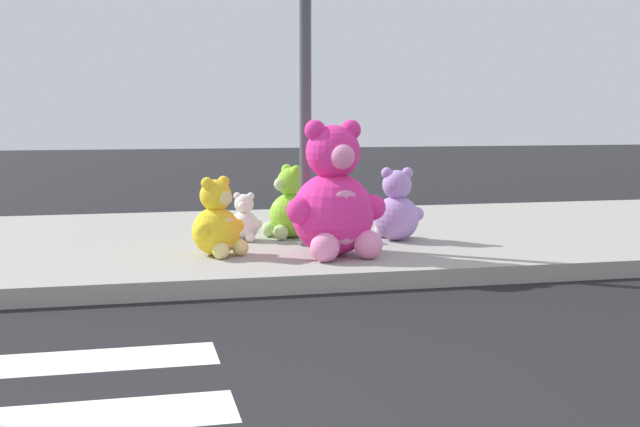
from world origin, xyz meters
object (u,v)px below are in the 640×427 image
Objects in this scene: sign_pole at (305,62)px; plush_lavender at (396,211)px; plush_yellow at (218,224)px; plush_pink_large at (334,202)px; plush_white at (244,221)px; plush_lime at (290,208)px.

sign_pole is 4.48× the size of plush_lavender.
plush_yellow is at bearing -157.77° from sign_pole.
plush_pink_large is 1.03m from plush_yellow.
plush_pink_large is at bearing -77.40° from sign_pole.
plush_yellow is (-0.34, -0.80, 0.09)m from plush_white.
plush_pink_large is at bearing -137.84° from plush_lavender.
plush_white is (-0.65, 1.03, -0.28)m from plush_pink_large.
plush_lime is at bearing 94.52° from sign_pole.
plush_lavender is (0.81, 0.73, -0.19)m from plush_pink_large.
plush_pink_large is 1.10m from plush_lavender.
plush_lime is (0.48, 0.11, 0.10)m from plush_white.
plush_lavender is at bearing -11.57° from plush_white.
plush_lime is (-0.04, 0.56, -1.41)m from sign_pole.
plush_white is at bearing 139.44° from sign_pole.
plush_lavender is at bearing 8.90° from sign_pole.
sign_pole is at bearing 22.23° from plush_yellow.
sign_pole is 2.71× the size of plush_pink_large.
plush_lime is at bearing 12.97° from plush_white.
sign_pole is 6.78× the size of plush_white.
sign_pole is at bearing 102.60° from plush_pink_large.
plush_pink_large is 2.50× the size of plush_white.
sign_pole reaches higher than plush_lime.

